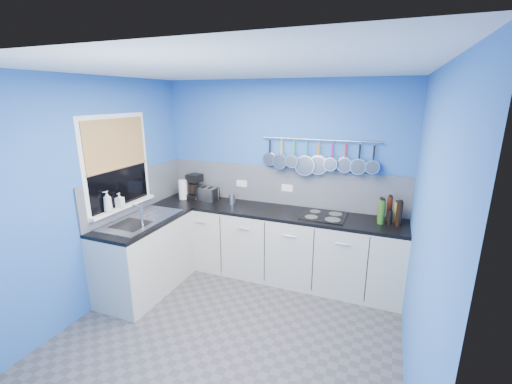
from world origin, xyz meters
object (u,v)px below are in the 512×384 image
Objects in this scene: toaster at (208,194)px; canister at (232,199)px; soap_bottle_b at (120,200)px; paper_towel at (183,189)px; coffee_maker at (194,186)px; hob at (324,216)px; soap_bottle_a at (108,202)px.

toaster is 0.38m from canister.
paper_towel is at bearing 78.45° from soap_bottle_b.
canister is at bearing 4.77° from paper_towel.
paper_towel is at bearing -175.23° from canister.
coffee_maker reaches higher than hob.
hob is at bearing 10.27° from toaster.
soap_bottle_b reaches higher than toaster.
canister is (0.93, 1.04, -0.17)m from soap_bottle_b.
coffee_maker is 0.66× the size of hob.
hob is at bearing -2.98° from canister.
soap_bottle_b is at bearing -155.78° from hob.
toaster reaches higher than canister.
coffee_maker is 1.23× the size of toaster.
coffee_maker reaches higher than soap_bottle_b.
toaster is at bearing 5.36° from coffee_maker.
soap_bottle_b is 0.51× the size of coffee_maker.
paper_towel is at bearing -138.99° from coffee_maker.
hob is (2.17, 1.15, -0.26)m from soap_bottle_a.
paper_towel is 2.15× the size of canister.
canister is at bearing 5.17° from coffee_maker.
paper_towel is at bearing -154.29° from toaster.
soap_bottle_a is at bearing -97.32° from coffee_maker.
hob is at bearing -0.11° from paper_towel.
soap_bottle_b reaches higher than canister.
toaster is 1.63m from hob.
toaster is 2.22× the size of canister.
soap_bottle_b is at bearing -99.66° from coffee_maker.
paper_towel is at bearing 179.89° from hob.
coffee_maker is at bearing 75.16° from soap_bottle_a.
soap_bottle_a is 0.70× the size of coffee_maker.
soap_bottle_a reaches higher than toaster.
soap_bottle_a is 1.92× the size of canister.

